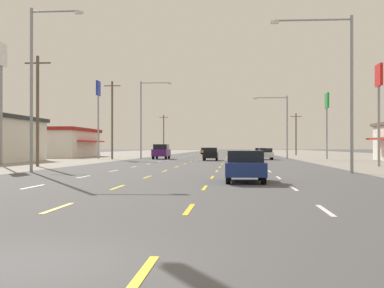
{
  "coord_description": "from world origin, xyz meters",
  "views": [
    {
      "loc": [
        2.93,
        -7.29,
        1.63
      ],
      "look_at": [
        -0.98,
        43.28,
        1.9
      ],
      "focal_mm": 51.48,
      "sensor_mm": 36.0,
      "label": 1
    }
  ],
  "objects_px": {
    "pole_sign_left_row_2": "(98,101)",
    "pole_sign_left_row_1": "(1,73)",
    "sedan_inner_left_farther": "(205,151)",
    "sedan_far_right_mid": "(265,154)",
    "streetlight_left_row_1": "(144,114)",
    "sedan_inner_right_nearest": "(245,166)",
    "pole_sign_right_row_2": "(327,108)",
    "streetlight_left_row_0": "(36,79)",
    "sedan_far_right_far": "(260,152)",
    "hatchback_center_turn_near": "(211,154)",
    "pole_sign_right_row_1": "(379,90)",
    "streetlight_right_row_1": "(283,121)",
    "suv_far_left_midfar": "(161,151)",
    "streetlight_right_row_0": "(342,80)"
  },
  "relations": [
    {
      "from": "streetlight_left_row_1",
      "to": "streetlight_right_row_1",
      "type": "bearing_deg",
      "value": -0.0
    },
    {
      "from": "pole_sign_right_row_2",
      "to": "streetlight_left_row_0",
      "type": "height_order",
      "value": "streetlight_left_row_0"
    },
    {
      "from": "pole_sign_left_row_2",
      "to": "streetlight_left_row_1",
      "type": "distance_m",
      "value": 6.57
    },
    {
      "from": "sedan_far_right_far",
      "to": "pole_sign_left_row_1",
      "type": "xyz_separation_m",
      "value": [
        -24.43,
        -44.68,
        7.29
      ]
    },
    {
      "from": "hatchback_center_turn_near",
      "to": "pole_sign_left_row_1",
      "type": "bearing_deg",
      "value": -132.49
    },
    {
      "from": "pole_sign_left_row_2",
      "to": "pole_sign_left_row_1",
      "type": "bearing_deg",
      "value": -93.45
    },
    {
      "from": "pole_sign_left_row_1",
      "to": "streetlight_right_row_0",
      "type": "height_order",
      "value": "pole_sign_left_row_1"
    },
    {
      "from": "suv_far_left_midfar",
      "to": "pole_sign_left_row_1",
      "type": "distance_m",
      "value": 29.73
    },
    {
      "from": "suv_far_left_midfar",
      "to": "streetlight_right_row_1",
      "type": "xyz_separation_m",
      "value": [
        16.46,
        2.92,
        4.12
      ]
    },
    {
      "from": "sedan_far_right_mid",
      "to": "streetlight_left_row_1",
      "type": "xyz_separation_m",
      "value": [
        -16.61,
        5.38,
        5.49
      ]
    },
    {
      "from": "sedan_inner_left_farther",
      "to": "pole_sign_left_row_2",
      "type": "xyz_separation_m",
      "value": [
        -11.93,
        -50.16,
        7.1
      ]
    },
    {
      "from": "sedan_inner_right_nearest",
      "to": "streetlight_left_row_0",
      "type": "xyz_separation_m",
      "value": [
        -13.28,
        8.87,
        5.26
      ]
    },
    {
      "from": "sedan_far_right_far",
      "to": "pole_sign_right_row_1",
      "type": "height_order",
      "value": "pole_sign_right_row_1"
    },
    {
      "from": "sedan_far_right_mid",
      "to": "streetlight_right_row_0",
      "type": "bearing_deg",
      "value": -85.75
    },
    {
      "from": "sedan_inner_right_nearest",
      "to": "sedan_far_right_mid",
      "type": "xyz_separation_m",
      "value": [
        3.45,
        45.15,
        0.0
      ]
    },
    {
      "from": "sedan_far_right_far",
      "to": "streetlight_left_row_1",
      "type": "xyz_separation_m",
      "value": [
        -16.84,
        -14.81,
        5.49
      ]
    },
    {
      "from": "streetlight_right_row_0",
      "to": "pole_sign_left_row_1",
      "type": "bearing_deg",
      "value": 156.31
    },
    {
      "from": "sedan_inner_right_nearest",
      "to": "sedan_far_right_far",
      "type": "bearing_deg",
      "value": 86.77
    },
    {
      "from": "pole_sign_left_row_1",
      "to": "pole_sign_right_row_2",
      "type": "relative_size",
      "value": 1.2
    },
    {
      "from": "pole_sign_left_row_1",
      "to": "pole_sign_right_row_1",
      "type": "xyz_separation_m",
      "value": [
        32.26,
        0.54,
        -1.67
      ]
    },
    {
      "from": "sedan_far_right_mid",
      "to": "streetlight_right_row_0",
      "type": "relative_size",
      "value": 0.46
    },
    {
      "from": "pole_sign_left_row_2",
      "to": "streetlight_right_row_0",
      "type": "height_order",
      "value": "pole_sign_left_row_2"
    },
    {
      "from": "streetlight_left_row_1",
      "to": "streetlight_right_row_1",
      "type": "xyz_separation_m",
      "value": [
        19.3,
        -0.0,
        -1.1
      ]
    },
    {
      "from": "sedan_far_right_far",
      "to": "sedan_inner_left_farther",
      "type": "relative_size",
      "value": 1.0
    },
    {
      "from": "sedan_far_right_mid",
      "to": "streetlight_right_row_1",
      "type": "xyz_separation_m",
      "value": [
        2.69,
        5.38,
        4.39
      ]
    },
    {
      "from": "sedan_far_right_far",
      "to": "sedan_inner_left_farther",
      "type": "bearing_deg",
      "value": 108.17
    },
    {
      "from": "pole_sign_left_row_2",
      "to": "hatchback_center_turn_near",
      "type": "bearing_deg",
      "value": -28.51
    },
    {
      "from": "hatchback_center_turn_near",
      "to": "suv_far_left_midfar",
      "type": "height_order",
      "value": "suv_far_left_midfar"
    },
    {
      "from": "hatchback_center_turn_near",
      "to": "streetlight_right_row_1",
      "type": "relative_size",
      "value": 0.45
    },
    {
      "from": "streetlight_left_row_1",
      "to": "pole_sign_right_row_2",
      "type": "bearing_deg",
      "value": -0.74
    },
    {
      "from": "pole_sign_right_row_1",
      "to": "streetlight_left_row_0",
      "type": "relative_size",
      "value": 0.8
    },
    {
      "from": "sedan_inner_right_nearest",
      "to": "streetlight_right_row_0",
      "type": "distance_m",
      "value": 11.9
    },
    {
      "from": "streetlight_left_row_0",
      "to": "sedan_inner_right_nearest",
      "type": "bearing_deg",
      "value": -33.73
    },
    {
      "from": "streetlight_left_row_1",
      "to": "sedan_far_right_mid",
      "type": "bearing_deg",
      "value": -17.94
    },
    {
      "from": "pole_sign_left_row_2",
      "to": "streetlight_right_row_1",
      "type": "xyz_separation_m",
      "value": [
        25.23,
        2.33,
        -2.71
      ]
    },
    {
      "from": "sedan_inner_right_nearest",
      "to": "sedan_far_right_mid",
      "type": "bearing_deg",
      "value": 85.62
    },
    {
      "from": "suv_far_left_midfar",
      "to": "pole_sign_right_row_1",
      "type": "relative_size",
      "value": 0.57
    },
    {
      "from": "hatchback_center_turn_near",
      "to": "sedan_inner_left_farther",
      "type": "xyz_separation_m",
      "value": [
        -3.81,
        58.71,
        -0.03
      ]
    },
    {
      "from": "sedan_far_right_far",
      "to": "streetlight_left_row_1",
      "type": "height_order",
      "value": "streetlight_left_row_1"
    },
    {
      "from": "pole_sign_left_row_1",
      "to": "streetlight_right_row_1",
      "type": "xyz_separation_m",
      "value": [
        26.89,
        29.87,
        -2.9
      ]
    },
    {
      "from": "suv_far_left_midfar",
      "to": "streetlight_right_row_1",
      "type": "height_order",
      "value": "streetlight_right_row_1"
    },
    {
      "from": "streetlight_left_row_0",
      "to": "sedan_far_right_far",
      "type": "bearing_deg",
      "value": 73.28
    },
    {
      "from": "suv_far_left_midfar",
      "to": "sedan_inner_right_nearest",
      "type": "bearing_deg",
      "value": -77.77
    },
    {
      "from": "streetlight_left_row_1",
      "to": "sedan_inner_right_nearest",
      "type": "bearing_deg",
      "value": -75.4
    },
    {
      "from": "sedan_inner_right_nearest",
      "to": "streetlight_right_row_1",
      "type": "bearing_deg",
      "value": 83.06
    },
    {
      "from": "hatchback_center_turn_near",
      "to": "sedan_far_right_far",
      "type": "distance_m",
      "value": 26.63
    },
    {
      "from": "pole_sign_right_row_1",
      "to": "streetlight_left_row_0",
      "type": "bearing_deg",
      "value": -153.56
    },
    {
      "from": "suv_far_left_midfar",
      "to": "hatchback_center_turn_near",
      "type": "bearing_deg",
      "value": -48.76
    },
    {
      "from": "pole_sign_right_row_1",
      "to": "streetlight_left_row_1",
      "type": "bearing_deg",
      "value": 130.07
    },
    {
      "from": "pole_sign_left_row_2",
      "to": "sedan_inner_left_farther",
      "type": "bearing_deg",
      "value": 76.62
    }
  ]
}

